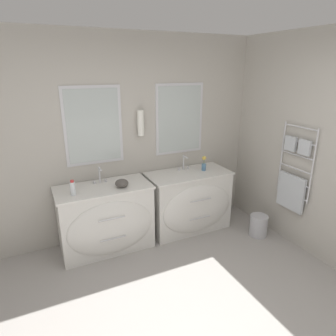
# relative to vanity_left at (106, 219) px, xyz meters

# --- Properties ---
(wall_back) EXTENTS (5.49, 0.16, 2.60)m
(wall_back) POSITION_rel_vanity_left_xyz_m (0.28, 0.36, 0.89)
(wall_back) COLOR #B2ADA3
(wall_back) RESTS_ON ground_plane
(wall_right) EXTENTS (0.13, 4.29, 2.60)m
(wall_right) POSITION_rel_vanity_left_xyz_m (2.24, -0.88, 0.87)
(wall_right) COLOR #B2ADA3
(wall_right) RESTS_ON ground_plane
(vanity_left) EXTENTS (1.13, 0.62, 0.83)m
(vanity_left) POSITION_rel_vanity_left_xyz_m (0.00, 0.00, 0.00)
(vanity_left) COLOR silver
(vanity_left) RESTS_ON ground_plane
(vanity_right) EXTENTS (1.13, 0.62, 0.83)m
(vanity_right) POSITION_rel_vanity_left_xyz_m (1.17, 0.00, 0.00)
(vanity_right) COLOR silver
(vanity_right) RESTS_ON ground_plane
(faucet_left) EXTENTS (0.17, 0.13, 0.21)m
(faucet_left) POSITION_rel_vanity_left_xyz_m (0.00, 0.17, 0.51)
(faucet_left) COLOR silver
(faucet_left) RESTS_ON vanity_left
(faucet_right) EXTENTS (0.17, 0.13, 0.21)m
(faucet_right) POSITION_rel_vanity_left_xyz_m (1.17, 0.17, 0.51)
(faucet_right) COLOR silver
(faucet_right) RESTS_ON vanity_right
(toiletry_bottle) EXTENTS (0.06, 0.06, 0.18)m
(toiletry_bottle) POSITION_rel_vanity_left_xyz_m (-0.36, -0.06, 0.49)
(toiletry_bottle) COLOR silver
(toiletry_bottle) RESTS_ON vanity_left
(amenity_bowl) EXTENTS (0.16, 0.16, 0.10)m
(amenity_bowl) POSITION_rel_vanity_left_xyz_m (0.20, -0.06, 0.45)
(amenity_bowl) COLOR #4C4742
(amenity_bowl) RESTS_ON vanity_left
(flower_vase) EXTENTS (0.06, 0.06, 0.21)m
(flower_vase) POSITION_rel_vanity_left_xyz_m (1.41, 0.03, 0.50)
(flower_vase) COLOR teal
(flower_vase) RESTS_ON vanity_right
(waste_bin) EXTENTS (0.24, 0.24, 0.29)m
(waste_bin) POSITION_rel_vanity_left_xyz_m (1.93, -0.57, -0.27)
(waste_bin) COLOR #B7B7BC
(waste_bin) RESTS_ON ground_plane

